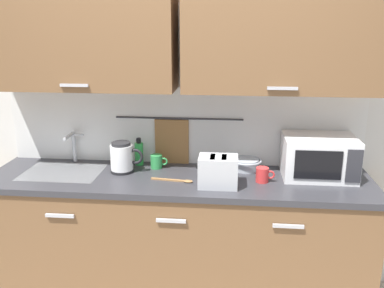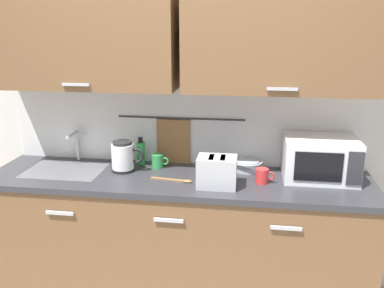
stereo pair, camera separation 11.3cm
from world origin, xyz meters
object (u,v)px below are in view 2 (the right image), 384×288
at_px(mixing_bowl, 247,164).
at_px(electric_kettle, 123,157).
at_px(wooden_spoon, 176,180).
at_px(dish_soap_bottle, 141,152).
at_px(mug_near_sink, 158,161).
at_px(toaster, 217,172).
at_px(mug_by_kettle, 262,176).
at_px(microwave, 320,158).

bearing_deg(mixing_bowl, electric_kettle, -171.81).
bearing_deg(wooden_spoon, dish_soap_bottle, 136.29).
xyz_separation_m(mug_near_sink, toaster, (0.44, -0.29, 0.05)).
xyz_separation_m(mixing_bowl, mug_by_kettle, (0.10, -0.21, 0.00)).
bearing_deg(mug_near_sink, microwave, -2.80).
distance_m(electric_kettle, mug_by_kettle, 0.94).
bearing_deg(microwave, electric_kettle, -178.02).
height_order(mug_near_sink, wooden_spoon, mug_near_sink).
relative_size(toaster, mug_by_kettle, 2.13).
xyz_separation_m(microwave, electric_kettle, (-1.30, -0.04, -0.03)).
distance_m(toaster, wooden_spoon, 0.28).
relative_size(microwave, mug_by_kettle, 3.83).
relative_size(dish_soap_bottle, mixing_bowl, 0.92).
distance_m(dish_soap_bottle, mixing_bowl, 0.76).
xyz_separation_m(electric_kettle, mixing_bowl, (0.83, 0.12, -0.06)).
distance_m(mixing_bowl, wooden_spoon, 0.52).
distance_m(microwave, electric_kettle, 1.30).
bearing_deg(mixing_bowl, microwave, -9.21).
distance_m(mixing_bowl, mug_by_kettle, 0.24).
bearing_deg(microwave, mug_by_kettle, -159.16).
relative_size(mug_by_kettle, wooden_spoon, 0.43).
bearing_deg(toaster, dish_soap_bottle, 148.78).
xyz_separation_m(mug_near_sink, wooden_spoon, (0.17, -0.24, -0.04)).
relative_size(electric_kettle, wooden_spoon, 0.82).
xyz_separation_m(electric_kettle, mug_by_kettle, (0.93, -0.09, -0.05)).
bearing_deg(mug_by_kettle, mixing_bowl, 114.60).
height_order(microwave, toaster, microwave).
height_order(mug_near_sink, mug_by_kettle, same).
xyz_separation_m(microwave, mixing_bowl, (-0.46, 0.08, -0.09)).
bearing_deg(mug_by_kettle, dish_soap_bottle, 163.51).
relative_size(dish_soap_bottle, toaster, 0.77).
relative_size(mug_near_sink, mug_by_kettle, 1.00).
height_order(toaster, mug_by_kettle, toaster).
bearing_deg(microwave, mixing_bowl, 170.79).
relative_size(dish_soap_bottle, mug_near_sink, 1.63).
xyz_separation_m(electric_kettle, toaster, (0.65, -0.19, -0.01)).
distance_m(microwave, mug_near_sink, 1.09).
height_order(electric_kettle, dish_soap_bottle, electric_kettle).
height_order(toaster, wooden_spoon, toaster).
bearing_deg(mug_near_sink, toaster, -33.38).
xyz_separation_m(electric_kettle, dish_soap_bottle, (0.08, 0.16, -0.01)).
distance_m(mug_near_sink, toaster, 0.52).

